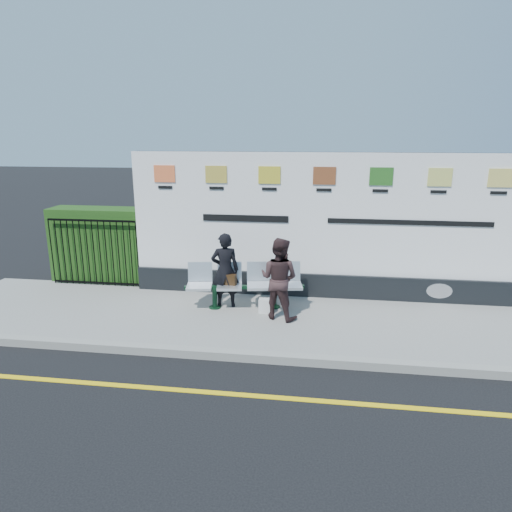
{
  "coord_description": "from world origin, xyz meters",
  "views": [
    {
      "loc": [
        0.41,
        -5.48,
        3.5
      ],
      "look_at": [
        -0.73,
        2.73,
        1.25
      ],
      "focal_mm": 32.0,
      "sensor_mm": 36.0,
      "label": 1
    }
  ],
  "objects_px": {
    "bench": "(245,296)",
    "billboard": "(322,236)",
    "woman_left": "(225,270)",
    "woman_right": "(279,278)"
  },
  "relations": [
    {
      "from": "billboard",
      "to": "woman_right",
      "type": "bearing_deg",
      "value": -120.21
    },
    {
      "from": "billboard",
      "to": "woman_left",
      "type": "xyz_separation_m",
      "value": [
        -1.88,
        -0.89,
        -0.55
      ]
    },
    {
      "from": "billboard",
      "to": "woman_right",
      "type": "relative_size",
      "value": 5.19
    },
    {
      "from": "bench",
      "to": "billboard",
      "type": "bearing_deg",
      "value": 22.24
    },
    {
      "from": "billboard",
      "to": "woman_left",
      "type": "relative_size",
      "value": 5.32
    },
    {
      "from": "billboard",
      "to": "woman_right",
      "type": "height_order",
      "value": "billboard"
    },
    {
      "from": "billboard",
      "to": "bench",
      "type": "xyz_separation_m",
      "value": [
        -1.49,
        -0.92,
        -1.06
      ]
    },
    {
      "from": "woman_right",
      "to": "billboard",
      "type": "bearing_deg",
      "value": -100.1
    },
    {
      "from": "bench",
      "to": "woman_right",
      "type": "relative_size",
      "value": 1.47
    },
    {
      "from": "woman_left",
      "to": "woman_right",
      "type": "xyz_separation_m",
      "value": [
        1.11,
        -0.44,
        0.02
      ]
    }
  ]
}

